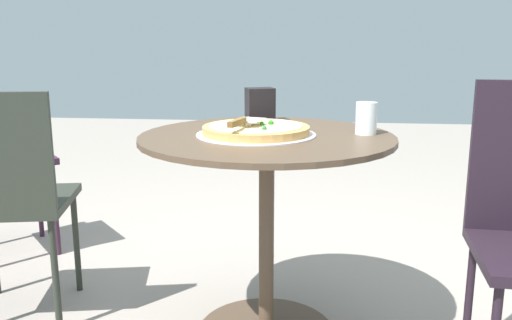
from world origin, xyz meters
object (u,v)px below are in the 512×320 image
napkin_dispenser (260,105)px  pizza_server (243,121)px  patio_table (267,193)px  pizza_on_tray (256,130)px  patio_chair_corner (8,190)px  drinking_cup (366,118)px

napkin_dispenser → pizza_server: bearing=66.0°
patio_table → pizza_on_tray: size_ratio=2.14×
pizza_on_tray → patio_chair_corner: bearing=89.8°
pizza_on_tray → napkin_dispenser: (0.30, 0.02, 0.05)m
pizza_server → drinking_cup: size_ratio=2.07×
pizza_on_tray → napkin_dispenser: size_ratio=3.10×
napkin_dispenser → patio_chair_corner: size_ratio=0.15×
drinking_cup → pizza_on_tray: bearing=98.8°
patio_table → pizza_server: size_ratio=3.84×
patio_table → napkin_dispenser: 0.39m
pizza_on_tray → drinking_cup: drinking_cup is taller
patio_table → napkin_dispenser: bearing=10.1°
napkin_dispenser → patio_table: bearing=78.5°
drinking_cup → napkin_dispenser: size_ratio=0.84×
pizza_server → napkin_dispenser: size_ratio=1.73×
drinking_cup → napkin_dispenser: bearing=56.8°
napkin_dispenser → pizza_on_tray: bearing=71.8°
drinking_cup → napkin_dispenser: napkin_dispenser is taller
pizza_on_tray → drinking_cup: (0.05, -0.35, 0.04)m
pizza_on_tray → pizza_server: (-0.06, 0.03, 0.04)m
drinking_cup → patio_chair_corner: (-0.05, 1.23, -0.26)m
pizza_server → napkin_dispenser: (0.36, -0.02, 0.01)m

